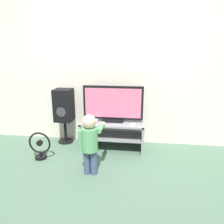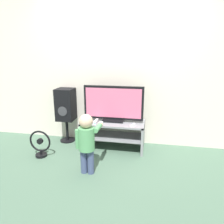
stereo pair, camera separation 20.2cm
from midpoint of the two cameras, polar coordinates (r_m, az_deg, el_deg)
The scene contains 9 objects.
ground_plane at distance 3.60m, azimuth 1.17°, elevation -10.93°, with size 16.00×16.00×0.00m, color #4C6B56.
wall_back at distance 3.81m, azimuth 2.82°, elevation 10.96°, with size 10.00×0.06×2.60m.
tv_stand at distance 3.71m, azimuth 1.87°, elevation -4.90°, with size 1.04×0.50×0.47m.
television at distance 3.59m, azimuth 1.99°, elevation 2.03°, with size 0.99×0.20×0.60m.
game_console at distance 3.58m, azimuth -2.57°, elevation -2.52°, with size 0.04×0.19×0.05m.
remote_primary at distance 3.48m, azimuth 7.14°, elevation -3.39°, with size 0.07×0.13×0.03m.
child at distance 2.90m, azimuth -4.57°, elevation -7.08°, with size 0.32×0.47×0.84m.
speaker_tower at distance 3.95m, azimuth -10.57°, elevation 1.55°, with size 0.30×0.31×0.98m.
floor_fan at distance 3.60m, azimuth -16.68°, elevation -8.22°, with size 0.35×0.18×0.43m.
Camera 2 is at (0.64, -3.16, 1.62)m, focal length 35.00 mm.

